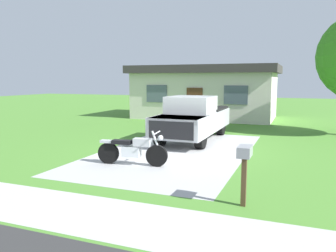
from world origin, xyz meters
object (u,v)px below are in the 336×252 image
(pickup_truck, at_px, (194,118))
(mailbox, at_px, (244,160))
(neighbor_house, at_px, (205,92))
(motorcycle, at_px, (133,150))

(pickup_truck, relative_size, mailbox, 4.47)
(mailbox, relative_size, neighbor_house, 0.13)
(motorcycle, bearing_deg, neighbor_house, 95.84)
(motorcycle, height_order, mailbox, mailbox)
(pickup_truck, bearing_deg, motorcycle, -94.90)
(pickup_truck, bearing_deg, neighbor_house, 101.99)
(pickup_truck, relative_size, neighbor_house, 0.59)
(motorcycle, relative_size, neighbor_house, 0.23)
(mailbox, bearing_deg, motorcycle, 149.31)
(pickup_truck, bearing_deg, mailbox, -65.57)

